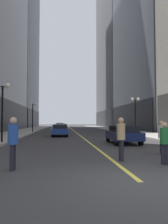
{
  "coord_description": "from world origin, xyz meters",
  "views": [
    {
      "loc": [
        -2.09,
        -5.59,
        1.6
      ],
      "look_at": [
        2.14,
        35.99,
        3.5
      ],
      "focal_mm": 34.51,
      "sensor_mm": 36.0,
      "label": 1
    }
  ],
  "objects_px": {
    "pedestrian_in_blue_hoodie": "(13,139)",
    "car_maroon": "(60,125)",
    "car_blue": "(60,130)",
    "street_lamp_left_near": "(2,99)",
    "car_black": "(61,127)",
    "street_lamp_right_mid": "(135,108)",
    "street_lamp_left_far": "(33,110)",
    "pedestrian_in_green_parka": "(165,140)",
    "car_silver": "(60,126)",
    "pedestrian_in_white_shirt": "(162,135)",
    "pedestrian_in_tan_trench": "(121,135)",
    "car_navy": "(123,134)"
  },
  "relations": [
    {
      "from": "car_maroon",
      "to": "pedestrian_in_white_shirt",
      "type": "xyz_separation_m",
      "value": [
        5.47,
        -44.78,
        0.24
      ]
    },
    {
      "from": "car_black",
      "to": "street_lamp_left_near",
      "type": "relative_size",
      "value": 1.01
    },
    {
      "from": "pedestrian_in_tan_trench",
      "to": "pedestrian_in_blue_hoodie",
      "type": "xyz_separation_m",
      "value": [
        -4.02,
        -1.29,
        -0.02
      ]
    },
    {
      "from": "car_blue",
      "to": "street_lamp_right_mid",
      "type": "distance_m",
      "value": 9.1
    },
    {
      "from": "car_silver",
      "to": "street_lamp_left_far",
      "type": "height_order",
      "value": "street_lamp_left_far"
    },
    {
      "from": "pedestrian_in_tan_trench",
      "to": "pedestrian_in_green_parka",
      "type": "xyz_separation_m",
      "value": [
        1.43,
        -0.89,
        -0.13
      ]
    },
    {
      "from": "car_blue",
      "to": "street_lamp_left_far",
      "type": "height_order",
      "value": "street_lamp_left_far"
    },
    {
      "from": "car_blue",
      "to": "street_lamp_left_near",
      "type": "relative_size",
      "value": 1.07
    },
    {
      "from": "pedestrian_in_green_parka",
      "to": "street_lamp_left_far",
      "type": "distance_m",
      "value": 25.81
    },
    {
      "from": "car_black",
      "to": "street_lamp_left_far",
      "type": "relative_size",
      "value": 1.01
    },
    {
      "from": "pedestrian_in_white_shirt",
      "to": "pedestrian_in_tan_trench",
      "type": "bearing_deg",
      "value": -147.68
    },
    {
      "from": "street_lamp_left_far",
      "to": "car_navy",
      "type": "bearing_deg",
      "value": -62.18
    },
    {
      "from": "car_maroon",
      "to": "pedestrian_in_blue_hoodie",
      "type": "bearing_deg",
      "value": -91.26
    },
    {
      "from": "car_blue",
      "to": "pedestrian_in_green_parka",
      "type": "height_order",
      "value": "pedestrian_in_green_parka"
    },
    {
      "from": "car_navy",
      "to": "pedestrian_in_blue_hoodie",
      "type": "height_order",
      "value": "pedestrian_in_blue_hoodie"
    },
    {
      "from": "pedestrian_in_green_parka",
      "to": "street_lamp_left_far",
      "type": "height_order",
      "value": "street_lamp_left_far"
    },
    {
      "from": "car_maroon",
      "to": "street_lamp_right_mid",
      "type": "height_order",
      "value": "street_lamp_right_mid"
    },
    {
      "from": "pedestrian_in_blue_hoodie",
      "to": "street_lamp_left_near",
      "type": "xyz_separation_m",
      "value": [
        -2.7,
        8.67,
        2.23
      ]
    },
    {
      "from": "pedestrian_in_white_shirt",
      "to": "street_lamp_left_near",
      "type": "distance_m",
      "value": 11.13
    },
    {
      "from": "pedestrian_in_blue_hoodie",
      "to": "car_maroon",
      "type": "bearing_deg",
      "value": 88.74
    },
    {
      "from": "pedestrian_in_tan_trench",
      "to": "street_lamp_left_near",
      "type": "height_order",
      "value": "street_lamp_left_near"
    },
    {
      "from": "car_black",
      "to": "pedestrian_in_white_shirt",
      "type": "relative_size",
      "value": 2.72
    },
    {
      "from": "pedestrian_in_tan_trench",
      "to": "street_lamp_right_mid",
      "type": "xyz_separation_m",
      "value": [
        6.08,
        15.64,
        2.21
      ]
    },
    {
      "from": "car_black",
      "to": "street_lamp_left_near",
      "type": "height_order",
      "value": "street_lamp_left_near"
    },
    {
      "from": "car_black",
      "to": "car_maroon",
      "type": "xyz_separation_m",
      "value": [
        -0.33,
        21.19,
        -0.0
      ]
    },
    {
      "from": "car_navy",
      "to": "car_black",
      "type": "xyz_separation_m",
      "value": [
        -4.7,
        18.32,
        0.0
      ]
    },
    {
      "from": "pedestrian_in_white_shirt",
      "to": "pedestrian_in_green_parka",
      "type": "xyz_separation_m",
      "value": [
        -1.06,
        -2.47,
        -0.04
      ]
    },
    {
      "from": "car_black",
      "to": "pedestrian_in_green_parka",
      "type": "relative_size",
      "value": 2.83
    },
    {
      "from": "pedestrian_in_blue_hoodie",
      "to": "street_lamp_left_near",
      "type": "height_order",
      "value": "street_lamp_left_near"
    },
    {
      "from": "car_black",
      "to": "street_lamp_right_mid",
      "type": "bearing_deg",
      "value": -47.55
    },
    {
      "from": "car_navy",
      "to": "car_black",
      "type": "distance_m",
      "value": 18.92
    },
    {
      "from": "car_maroon",
      "to": "street_lamp_left_far",
      "type": "bearing_deg",
      "value": -99.31
    },
    {
      "from": "car_maroon",
      "to": "pedestrian_in_tan_trench",
      "type": "xyz_separation_m",
      "value": [
        2.97,
        -46.36,
        0.33
      ]
    },
    {
      "from": "car_blue",
      "to": "car_maroon",
      "type": "height_order",
      "value": "same"
    },
    {
      "from": "pedestrian_in_white_shirt",
      "to": "pedestrian_in_blue_hoodie",
      "type": "height_order",
      "value": "pedestrian_in_blue_hoodie"
    },
    {
      "from": "pedestrian_in_white_shirt",
      "to": "pedestrian_in_green_parka",
      "type": "bearing_deg",
      "value": -113.31
    },
    {
      "from": "car_black",
      "to": "car_silver",
      "type": "height_order",
      "value": "same"
    },
    {
      "from": "street_lamp_left_far",
      "to": "street_lamp_right_mid",
      "type": "bearing_deg",
      "value": -31.51
    },
    {
      "from": "car_blue",
      "to": "car_silver",
      "type": "xyz_separation_m",
      "value": [
        -0.19,
        19.8,
        -0.0
      ]
    },
    {
      "from": "pedestrian_in_green_parka",
      "to": "car_black",
      "type": "bearing_deg",
      "value": 98.88
    },
    {
      "from": "car_silver",
      "to": "pedestrian_in_tan_trench",
      "type": "height_order",
      "value": "pedestrian_in_tan_trench"
    },
    {
      "from": "car_black",
      "to": "street_lamp_left_far",
      "type": "distance_m",
      "value": 5.09
    },
    {
      "from": "car_silver",
      "to": "pedestrian_in_blue_hoodie",
      "type": "bearing_deg",
      "value": -91.83
    },
    {
      "from": "car_blue",
      "to": "car_maroon",
      "type": "xyz_separation_m",
      "value": [
        -0.31,
        30.63,
        -0.0
      ]
    },
    {
      "from": "street_lamp_right_mid",
      "to": "street_lamp_left_far",
      "type": "bearing_deg",
      "value": 148.49
    },
    {
      "from": "car_navy",
      "to": "street_lamp_right_mid",
      "type": "height_order",
      "value": "street_lamp_right_mid"
    },
    {
      "from": "pedestrian_in_tan_trench",
      "to": "street_lamp_right_mid",
      "type": "height_order",
      "value": "street_lamp_right_mid"
    },
    {
      "from": "street_lamp_left_far",
      "to": "street_lamp_right_mid",
      "type": "relative_size",
      "value": 1.0
    },
    {
      "from": "pedestrian_in_white_shirt",
      "to": "street_lamp_right_mid",
      "type": "bearing_deg",
      "value": 75.69
    },
    {
      "from": "pedestrian_in_tan_trench",
      "to": "pedestrian_in_blue_hoodie",
      "type": "bearing_deg",
      "value": -162.23
    }
  ]
}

